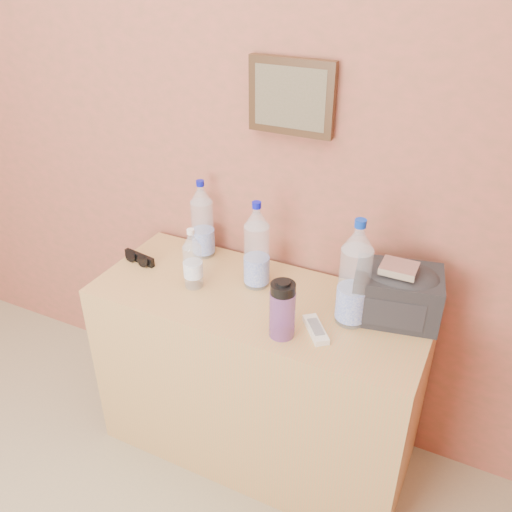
{
  "coord_description": "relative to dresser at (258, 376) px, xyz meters",
  "views": [
    {
      "loc": [
        1.07,
        0.31,
        1.85
      ],
      "look_at": [
        0.38,
        1.71,
        0.93
      ],
      "focal_mm": 38.0,
      "sensor_mm": 36.0,
      "label": 1
    }
  ],
  "objects": [
    {
      "name": "picture_frame",
      "position": [
        0.0,
        0.25,
        1.02
      ],
      "size": [
        0.3,
        0.03,
        0.25
      ],
      "primitive_type": null,
      "color": "#382311",
      "rests_on": "room_shell"
    },
    {
      "name": "dresser",
      "position": [
        0.0,
        0.0,
        0.0
      ],
      "size": [
        1.2,
        0.5,
        0.75
      ],
      "primitive_type": "cube",
      "color": "#A17F55",
      "rests_on": "ground"
    },
    {
      "name": "pet_large_b",
      "position": [
        -0.33,
        0.18,
        0.52
      ],
      "size": [
        0.09,
        0.09,
        0.32
      ],
      "rotation": [
        0.0,
        0.0,
        -0.08
      ],
      "color": "white",
      "rests_on": "dresser"
    },
    {
      "name": "pet_large_c",
      "position": [
        -0.04,
        0.07,
        0.52
      ],
      "size": [
        0.09,
        0.09,
        0.33
      ],
      "rotation": [
        0.0,
        0.0,
        0.42
      ],
      "color": "white",
      "rests_on": "dresser"
    },
    {
      "name": "pet_large_d",
      "position": [
        0.33,
        0.01,
        0.54
      ],
      "size": [
        0.1,
        0.1,
        0.38
      ],
      "rotation": [
        0.0,
        0.0,
        -0.36
      ],
      "color": "white",
      "rests_on": "dresser"
    },
    {
      "name": "pet_small",
      "position": [
        -0.24,
        -0.04,
        0.48
      ],
      "size": [
        0.07,
        0.07,
        0.23
      ],
      "rotation": [
        0.0,
        0.0,
        -0.11
      ],
      "color": "silver",
      "rests_on": "dresser"
    },
    {
      "name": "nalgene_bottle",
      "position": [
        0.16,
        -0.15,
        0.48
      ],
      "size": [
        0.08,
        0.08,
        0.2
      ],
      "rotation": [
        0.0,
        0.0,
        -0.01
      ],
      "color": "#673391",
      "rests_on": "dresser"
    },
    {
      "name": "sunglasses",
      "position": [
        -0.52,
        0.01,
        0.39
      ],
      "size": [
        0.15,
        0.08,
        0.04
      ],
      "primitive_type": null,
      "rotation": [
        0.0,
        0.0,
        -0.16
      ],
      "color": "black",
      "rests_on": "dresser"
    },
    {
      "name": "ac_remote",
      "position": [
        0.25,
        -0.1,
        0.39
      ],
      "size": [
        0.13,
        0.14,
        0.02
      ],
      "primitive_type": "cube",
      "rotation": [
        0.0,
        0.0,
        -0.9
      ],
      "color": "white",
      "rests_on": "dresser"
    },
    {
      "name": "toiletry_bag",
      "position": [
        0.46,
        0.11,
        0.47
      ],
      "size": [
        0.31,
        0.25,
        0.19
      ],
      "primitive_type": null,
      "rotation": [
        0.0,
        0.0,
        0.2
      ],
      "color": "black",
      "rests_on": "dresser"
    },
    {
      "name": "foil_packet",
      "position": [
        0.46,
        0.08,
        0.58
      ],
      "size": [
        0.11,
        0.1,
        0.02
      ],
      "primitive_type": "cube",
      "rotation": [
        0.0,
        0.0,
        0.01
      ],
      "color": "silver",
      "rests_on": "toiletry_bag"
    }
  ]
}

